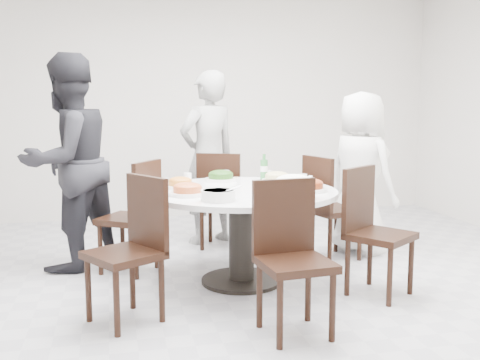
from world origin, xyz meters
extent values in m
cube|color=#B7B6BB|center=(0.00, 0.00, 0.00)|extent=(6.00, 6.00, 0.01)
cube|color=silver|center=(0.00, 3.00, 1.40)|extent=(6.00, 0.01, 2.80)
cylinder|color=white|center=(-0.13, 0.26, 0.38)|extent=(1.50, 1.50, 0.75)
cube|color=black|center=(0.85, 0.74, 0.47)|extent=(0.52, 0.52, 0.95)
cube|color=black|center=(-0.06, 1.38, 0.47)|extent=(0.55, 0.55, 0.95)
cube|color=black|center=(-1.00, 0.76, 0.47)|extent=(0.58, 0.58, 0.95)
cube|color=black|center=(-1.06, -0.36, 0.47)|extent=(0.58, 0.58, 0.95)
cube|color=black|center=(-0.04, -0.80, 0.47)|extent=(0.46, 0.46, 0.95)
cube|color=black|center=(0.80, -0.26, 0.47)|extent=(0.59, 0.59, 0.95)
imported|color=white|center=(1.17, 0.89, 0.76)|extent=(0.75, 0.88, 1.53)
imported|color=black|center=(-0.16, 1.61, 0.87)|extent=(0.75, 0.64, 1.74)
imported|color=black|center=(-1.48, 0.98, 0.92)|extent=(1.13, 1.12, 1.84)
cylinder|color=white|center=(-0.20, 0.76, 0.79)|extent=(0.27, 0.27, 0.07)
cylinder|color=white|center=(0.25, 0.58, 0.78)|extent=(0.25, 0.25, 0.07)
cylinder|color=white|center=(-0.59, 0.44, 0.78)|extent=(0.24, 0.24, 0.06)
cylinder|color=white|center=(0.35, 0.08, 0.79)|extent=(0.31, 0.31, 0.08)
cylinder|color=white|center=(-0.58, 0.09, 0.79)|extent=(0.27, 0.27, 0.07)
cylinder|color=silver|center=(0.14, -0.21, 0.81)|extent=(0.30, 0.30, 0.13)
cylinder|color=white|center=(-0.40, -0.18, 0.79)|extent=(0.24, 0.24, 0.08)
cylinder|color=#2D7137|center=(0.19, 0.75, 0.86)|extent=(0.07, 0.07, 0.23)
cylinder|color=white|center=(-0.16, 0.92, 0.79)|extent=(0.07, 0.07, 0.08)
camera|label=1|loc=(-1.12, -3.96, 1.44)|focal=42.00mm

